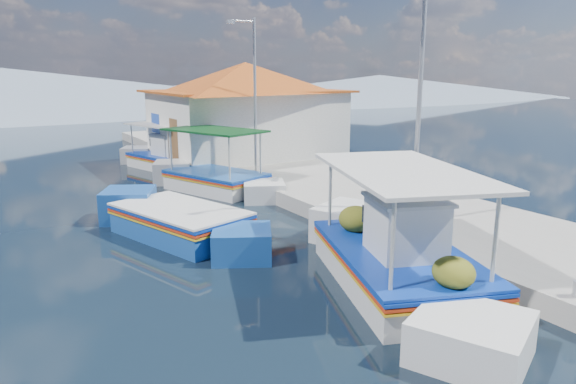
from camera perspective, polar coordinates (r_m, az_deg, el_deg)
ground at (r=10.45m, az=2.51°, el=-12.44°), size 160.00×160.00×0.00m
quay at (r=18.27m, az=7.50°, el=-0.52°), size 5.00×44.00×0.50m
bollards at (r=16.37m, az=3.42°, el=-0.58°), size 0.20×17.20×0.30m
main_caique at (r=11.52m, az=11.42°, el=-7.28°), size 4.39×8.02×2.81m
caique_green_canopy at (r=20.31m, az=-7.86°, el=1.24°), size 3.61×6.60×2.62m
caique_blue_hull at (r=14.86m, az=-11.65°, el=-3.47°), size 3.42×6.74×1.26m
caique_far at (r=25.51m, az=-13.28°, el=3.50°), size 3.09×6.36×2.31m
harbor_building at (r=25.60m, az=-4.59°, el=9.13°), size 10.49×10.49×4.40m
lamp_post_near at (r=13.88m, az=13.83°, el=10.01°), size 1.21×0.14×6.00m
lamp_post_far at (r=21.22m, az=-3.84°, el=11.26°), size 1.21×0.14×6.00m
mountain_ridge at (r=64.96m, az=-21.04°, el=9.99°), size 171.40×96.00×5.50m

